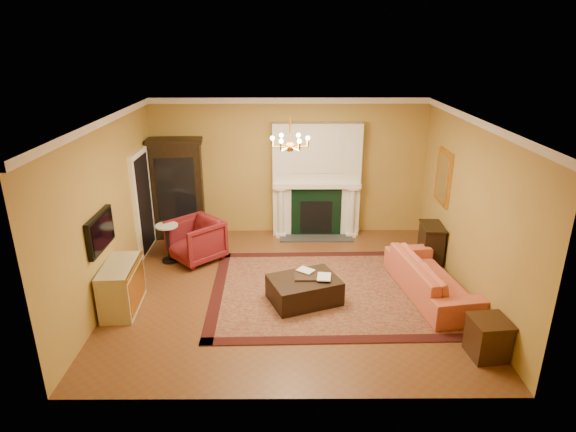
{
  "coord_description": "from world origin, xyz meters",
  "views": [
    {
      "loc": [
        -0.07,
        -7.51,
        4.18
      ],
      "look_at": [
        -0.03,
        0.3,
        1.27
      ],
      "focal_mm": 30.0,
      "sensor_mm": 36.0,
      "label": 1
    }
  ],
  "objects_px": {
    "wingback_armchair": "(195,238)",
    "china_cabinet": "(179,191)",
    "end_table": "(488,339)",
    "leather_ottoman": "(304,290)",
    "coral_sofa": "(432,272)",
    "commode": "(122,287)",
    "pedestal_table": "(168,240)",
    "console_table": "(431,244)"
  },
  "relations": [
    {
      "from": "console_table",
      "to": "china_cabinet",
      "type": "bearing_deg",
      "value": 169.41
    },
    {
      "from": "wingback_armchair",
      "to": "pedestal_table",
      "type": "relative_size",
      "value": 1.19
    },
    {
      "from": "china_cabinet",
      "to": "end_table",
      "type": "relative_size",
      "value": 3.82
    },
    {
      "from": "wingback_armchair",
      "to": "console_table",
      "type": "bearing_deg",
      "value": 45.61
    },
    {
      "from": "wingback_armchair",
      "to": "leather_ottoman",
      "type": "bearing_deg",
      "value": 8.65
    },
    {
      "from": "china_cabinet",
      "to": "commode",
      "type": "height_order",
      "value": "china_cabinet"
    },
    {
      "from": "pedestal_table",
      "to": "end_table",
      "type": "bearing_deg",
      "value": -30.83
    },
    {
      "from": "china_cabinet",
      "to": "wingback_armchair",
      "type": "bearing_deg",
      "value": -72.63
    },
    {
      "from": "leather_ottoman",
      "to": "end_table",
      "type": "bearing_deg",
      "value": -52.07
    },
    {
      "from": "commode",
      "to": "end_table",
      "type": "xyz_separation_m",
      "value": [
        5.45,
        -1.29,
        -0.12
      ]
    },
    {
      "from": "commode",
      "to": "end_table",
      "type": "bearing_deg",
      "value": -16.54
    },
    {
      "from": "pedestal_table",
      "to": "end_table",
      "type": "relative_size",
      "value": 1.42
    },
    {
      "from": "coral_sofa",
      "to": "leather_ottoman",
      "type": "relative_size",
      "value": 2.02
    },
    {
      "from": "coral_sofa",
      "to": "console_table",
      "type": "distance_m",
      "value": 1.37
    },
    {
      "from": "coral_sofa",
      "to": "console_table",
      "type": "bearing_deg",
      "value": -24.46
    },
    {
      "from": "console_table",
      "to": "wingback_armchair",
      "type": "bearing_deg",
      "value": -176.94
    },
    {
      "from": "wingback_armchair",
      "to": "end_table",
      "type": "bearing_deg",
      "value": 12.42
    },
    {
      "from": "wingback_armchair",
      "to": "china_cabinet",
      "type": "bearing_deg",
      "value": 160.03
    },
    {
      "from": "wingback_armchair",
      "to": "coral_sofa",
      "type": "height_order",
      "value": "wingback_armchair"
    },
    {
      "from": "wingback_armchair",
      "to": "end_table",
      "type": "distance_m",
      "value": 5.54
    },
    {
      "from": "end_table",
      "to": "leather_ottoman",
      "type": "height_order",
      "value": "end_table"
    },
    {
      "from": "wingback_armchair",
      "to": "coral_sofa",
      "type": "bearing_deg",
      "value": 28.4
    },
    {
      "from": "commode",
      "to": "leather_ottoman",
      "type": "xyz_separation_m",
      "value": [
        2.97,
        0.19,
        -0.17
      ]
    },
    {
      "from": "coral_sofa",
      "to": "leather_ottoman",
      "type": "height_order",
      "value": "coral_sofa"
    },
    {
      "from": "commode",
      "to": "pedestal_table",
      "type": "bearing_deg",
      "value": 75.34
    },
    {
      "from": "china_cabinet",
      "to": "end_table",
      "type": "height_order",
      "value": "china_cabinet"
    },
    {
      "from": "commode",
      "to": "coral_sofa",
      "type": "height_order",
      "value": "coral_sofa"
    },
    {
      "from": "wingback_armchair",
      "to": "pedestal_table",
      "type": "xyz_separation_m",
      "value": [
        -0.52,
        -0.08,
        -0.01
      ]
    },
    {
      "from": "end_table",
      "to": "console_table",
      "type": "xyz_separation_m",
      "value": [
        0.06,
        3.03,
        0.09
      ]
    },
    {
      "from": "pedestal_table",
      "to": "coral_sofa",
      "type": "height_order",
      "value": "coral_sofa"
    },
    {
      "from": "china_cabinet",
      "to": "coral_sofa",
      "type": "height_order",
      "value": "china_cabinet"
    },
    {
      "from": "leather_ottoman",
      "to": "wingback_armchair",
      "type": "bearing_deg",
      "value": 120.71
    },
    {
      "from": "wingback_armchair",
      "to": "pedestal_table",
      "type": "distance_m",
      "value": 0.53
    },
    {
      "from": "end_table",
      "to": "console_table",
      "type": "relative_size",
      "value": 0.75
    },
    {
      "from": "pedestal_table",
      "to": "console_table",
      "type": "xyz_separation_m",
      "value": [
        5.16,
        -0.01,
        -0.08
      ]
    },
    {
      "from": "china_cabinet",
      "to": "wingback_armchair",
      "type": "distance_m",
      "value": 1.51
    },
    {
      "from": "commode",
      "to": "wingback_armchair",
      "type": "bearing_deg",
      "value": 61.1
    },
    {
      "from": "china_cabinet",
      "to": "coral_sofa",
      "type": "xyz_separation_m",
      "value": [
        4.82,
        -2.69,
        -0.61
      ]
    },
    {
      "from": "console_table",
      "to": "pedestal_table",
      "type": "bearing_deg",
      "value": -175.96
    },
    {
      "from": "console_table",
      "to": "end_table",
      "type": "bearing_deg",
      "value": -86.96
    },
    {
      "from": "pedestal_table",
      "to": "china_cabinet",
      "type": "bearing_deg",
      "value": 91.04
    },
    {
      "from": "wingback_armchair",
      "to": "commode",
      "type": "bearing_deg",
      "value": -68.96
    }
  ]
}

